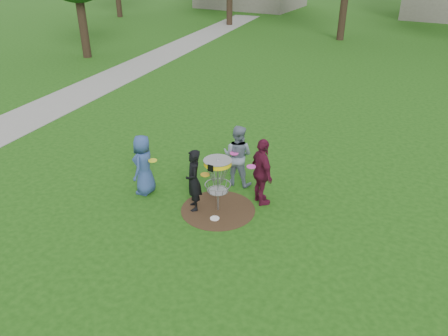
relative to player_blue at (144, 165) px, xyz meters
The scene contains 10 objects.
ground 2.20m from the player_blue, ahead, with size 100.00×100.00×0.00m, color #19470F.
dirt_patch 2.20m from the player_blue, ahead, with size 1.80×1.80×0.01m, color #47331E.
concrete_path 11.42m from the player_blue, 134.26° to the left, with size 2.20×40.00×0.02m, color #9E9E99.
player_blue is the anchor object (origin of this frame).
player_black 1.51m from the player_blue, ahead, with size 0.56×0.37×1.54m, color black.
player_grey 2.42m from the player_blue, 39.71° to the left, with size 0.80×0.62×1.65m, color gray.
player_maroon 2.97m from the player_blue, 18.66° to the left, with size 1.00×0.42×1.71m, color #59142C.
disc_on_grass 2.32m from the player_blue, ahead, with size 0.22×0.22×0.02m, color white.
disc_golf_basket 2.07m from the player_blue, ahead, with size 0.66×0.67×1.38m.
held_discs 1.74m from the player_blue, 17.64° to the left, with size 2.56×1.46×0.12m.
Camera 1 is at (4.40, -7.71, 5.78)m, focal length 35.00 mm.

